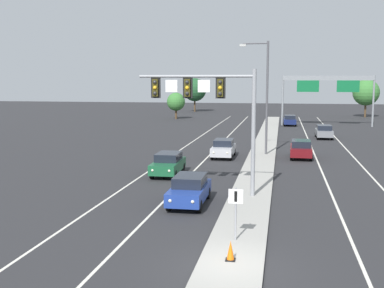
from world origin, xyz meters
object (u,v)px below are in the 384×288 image
object	(u,v)px
median_sign_post	(236,206)
car_receding_navy	(290,120)
street_lamp_median	(265,91)
car_oncoming_blue	(189,190)
car_receding_grey	(324,131)
highway_sign_gantry	(328,84)
tree_far_right_a	(366,92)
tree_far_left_b	(195,90)
overhead_signal_mast	(212,102)
car_oncoming_green	(168,164)
car_receding_darkred	(301,149)
tree_far_left_a	(176,102)
car_oncoming_silver	(224,148)
traffic_cone_median_nose	(231,251)

from	to	relation	value
median_sign_post	car_receding_navy	distance (m)	54.80
street_lamp_median	car_oncoming_blue	xyz separation A→B (m)	(-3.28, -18.23, -4.97)
car_receding_grey	highway_sign_gantry	size ratio (longest dim) A/B	0.34
street_lamp_median	car_oncoming_blue	distance (m)	19.18
tree_far_right_a	street_lamp_median	bearing A→B (deg)	-108.34
tree_far_left_b	overhead_signal_mast	bearing A→B (deg)	-78.99
overhead_signal_mast	street_lamp_median	world-z (taller)	street_lamp_median
car_oncoming_blue	car_receding_grey	bearing A→B (deg)	73.51
median_sign_post	car_receding_grey	world-z (taller)	median_sign_post
car_oncoming_green	highway_sign_gantry	size ratio (longest dim) A/B	0.34
car_oncoming_green	car_receding_grey	distance (m)	27.99
street_lamp_median	car_receding_navy	size ratio (longest dim) A/B	2.23
overhead_signal_mast	street_lamp_median	xyz separation A→B (m)	(2.33, 16.24, 0.32)
car_receding_darkred	tree_far_left_a	distance (m)	45.45
tree_far_right_a	tree_far_left_b	distance (m)	35.45
car_receding_navy	highway_sign_gantry	distance (m)	7.59
car_receding_darkred	street_lamp_median	bearing A→B (deg)	166.48
car_oncoming_blue	car_oncoming_green	world-z (taller)	same
car_receding_darkred	tree_far_right_a	size ratio (longest dim) A/B	0.64
car_oncoming_silver	tree_far_left_a	world-z (taller)	tree_far_left_a
car_receding_darkred	car_receding_navy	size ratio (longest dim) A/B	1.00
car_receding_grey	car_receding_navy	size ratio (longest dim) A/B	1.00
car_oncoming_green	tree_far_right_a	distance (m)	64.79
car_oncoming_silver	traffic_cone_median_nose	distance (m)	25.11
car_receding_darkred	highway_sign_gantry	distance (m)	32.33
car_oncoming_blue	car_receding_grey	size ratio (longest dim) A/B	1.00
tree_far_right_a	tree_far_left_b	size ratio (longest dim) A/B	0.96
highway_sign_gantry	tree_far_left_b	xyz separation A→B (m)	(-25.35, 29.82, -1.41)
tree_far_right_a	car_receding_darkred	bearing A→B (deg)	-104.70
tree_far_left_a	car_oncoming_silver	bearing A→B (deg)	-72.04
car_oncoming_blue	highway_sign_gantry	size ratio (longest dim) A/B	0.34
median_sign_post	tree_far_right_a	size ratio (longest dim) A/B	0.31
median_sign_post	highway_sign_gantry	distance (m)	55.74
tree_far_left_a	tree_far_left_b	distance (m)	20.73
street_lamp_median	highway_sign_gantry	size ratio (longest dim) A/B	0.75
car_oncoming_green	highway_sign_gantry	bearing A→B (deg)	70.63
car_receding_grey	tree_far_left_b	xyz separation A→B (m)	(-23.69, 46.01, 3.93)
median_sign_post	street_lamp_median	world-z (taller)	street_lamp_median
highway_sign_gantry	tree_far_right_a	bearing A→B (deg)	66.26
car_receding_grey	tree_far_right_a	size ratio (longest dim) A/B	0.64
overhead_signal_mast	car_receding_navy	xyz separation A→B (m)	(5.03, 46.76, -4.66)
overhead_signal_mast	car_receding_navy	world-z (taller)	overhead_signal_mast
overhead_signal_mast	tree_far_left_b	world-z (taller)	overhead_signal_mast
street_lamp_median	highway_sign_gantry	bearing A→B (deg)	75.26
car_oncoming_green	car_receding_navy	world-z (taller)	same
car_oncoming_green	tree_far_left_a	size ratio (longest dim) A/B	0.97
car_receding_grey	traffic_cone_median_nose	size ratio (longest dim) A/B	6.04
street_lamp_median	overhead_signal_mast	bearing A→B (deg)	-98.16
street_lamp_median	car_oncoming_silver	distance (m)	6.25
street_lamp_median	traffic_cone_median_nose	distance (m)	27.04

